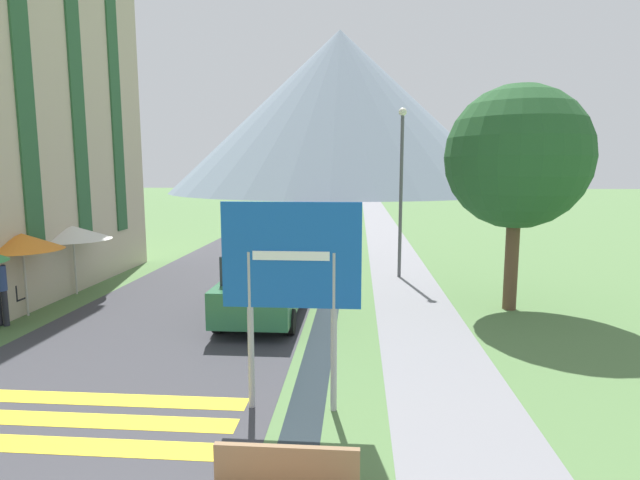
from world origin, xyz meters
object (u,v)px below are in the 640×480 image
object	(u,v)px
cafe_umbrella_middle_orange	(22,242)
streetlamp	(401,180)
road_sign	(291,273)
person_standing_terrace	(0,286)
cafe_umbrella_rear_white	(73,233)
parked_car_far	(305,237)
cafe_chair_middle	(13,298)
tree_by_path	(517,158)
parked_car_near	(264,284)

from	to	relation	value
cafe_umbrella_middle_orange	streetlamp	bearing A→B (deg)	28.92
road_sign	person_standing_terrace	bearing A→B (deg)	153.99
cafe_umbrella_rear_white	cafe_umbrella_middle_orange	bearing A→B (deg)	-89.88
parked_car_far	person_standing_terrace	distance (m)	12.01
parked_car_far	cafe_umbrella_middle_orange	distance (m)	11.31
cafe_chair_middle	road_sign	bearing A→B (deg)	-43.84
person_standing_terrace	streetlamp	size ratio (longest dim) A/B	0.29
cafe_umbrella_middle_orange	cafe_umbrella_rear_white	distance (m)	2.30
tree_by_path	cafe_umbrella_middle_orange	bearing A→B (deg)	-172.77
cafe_umbrella_rear_white	cafe_chair_middle	bearing A→B (deg)	-97.03
streetlamp	cafe_chair_middle	bearing A→B (deg)	-151.30
cafe_umbrella_rear_white	tree_by_path	world-z (taller)	tree_by_path
tree_by_path	road_sign	bearing A→B (deg)	-129.90
parked_car_far	tree_by_path	world-z (taller)	tree_by_path
parked_car_near	person_standing_terrace	bearing A→B (deg)	-169.81
cafe_chair_middle	person_standing_terrace	xyz separation A→B (m)	(0.25, -0.74, 0.48)
parked_car_far	streetlamp	world-z (taller)	streetlamp
cafe_chair_middle	cafe_umbrella_rear_white	size ratio (longest dim) A/B	0.38
person_standing_terrace	cafe_umbrella_middle_orange	bearing A→B (deg)	86.24
road_sign	person_standing_terrace	distance (m)	8.62
cafe_umbrella_rear_white	streetlamp	size ratio (longest dim) A/B	0.38
parked_car_near	person_standing_terrace	xyz separation A→B (m)	(-6.29, -1.13, 0.08)
cafe_chair_middle	parked_car_near	bearing A→B (deg)	-10.90
parked_car_far	cafe_umbrella_rear_white	size ratio (longest dim) A/B	1.95
cafe_umbrella_rear_white	person_standing_terrace	bearing A→B (deg)	-90.93
parked_car_near	road_sign	bearing A→B (deg)	-74.19
parked_car_near	cafe_umbrella_middle_orange	world-z (taller)	cafe_umbrella_middle_orange
cafe_umbrella_middle_orange	streetlamp	world-z (taller)	streetlamp
cafe_chair_middle	streetlamp	size ratio (longest dim) A/B	0.14
cafe_chair_middle	person_standing_terrace	bearing A→B (deg)	-85.82
person_standing_terrace	streetlamp	xyz separation A→B (m)	(10.18, 6.45, 2.46)
cafe_chair_middle	cafe_umbrella_rear_white	world-z (taller)	cafe_umbrella_rear_white
road_sign	tree_by_path	distance (m)	8.33
parked_car_near	cafe_umbrella_rear_white	world-z (taller)	cafe_umbrella_rear_white
parked_car_near	cafe_umbrella_middle_orange	distance (m)	6.33
parked_car_near	streetlamp	size ratio (longest dim) A/B	0.71
cafe_umbrella_middle_orange	tree_by_path	distance (m)	13.09
road_sign	cafe_umbrella_rear_white	bearing A→B (deg)	137.83
parked_car_near	cafe_chair_middle	world-z (taller)	parked_car_near
cafe_chair_middle	streetlamp	world-z (taller)	streetlamp
road_sign	parked_car_near	size ratio (longest dim) A/B	0.80
person_standing_terrace	tree_by_path	bearing A→B (deg)	10.90
cafe_chair_middle	parked_car_far	bearing A→B (deg)	40.58
road_sign	parked_car_near	bearing A→B (deg)	105.81
parked_car_far	cafe_umbrella_middle_orange	xyz separation A→B (m)	(-6.33, -9.32, 1.05)
streetlamp	tree_by_path	xyz separation A→B (m)	(2.69, -3.97, 0.67)
cafe_chair_middle	tree_by_path	distance (m)	13.71
cafe_umbrella_rear_white	streetlamp	xyz separation A→B (m)	(10.13, 3.29, 1.54)
parked_car_far	tree_by_path	distance (m)	10.56
parked_car_near	tree_by_path	bearing A→B (deg)	11.58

